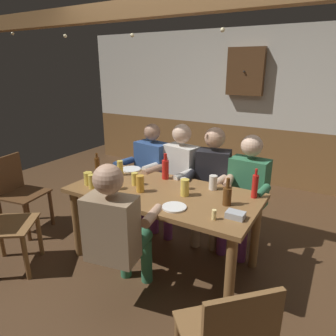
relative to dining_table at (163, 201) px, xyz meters
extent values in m
plane|color=#4C331E|center=(0.00, 0.10, -0.64)|extent=(7.35, 7.35, 0.00)
cube|color=beige|center=(0.00, 2.68, 1.02)|extent=(6.13, 0.12, 1.49)
cube|color=brown|center=(0.00, 2.68, -0.18)|extent=(6.13, 0.12, 0.91)
cube|color=brown|center=(0.00, 0.24, 1.68)|extent=(5.51, 0.14, 0.16)
cube|color=brown|center=(0.00, 0.00, 0.09)|extent=(1.75, 0.87, 0.04)
cylinder|color=brown|center=(-0.80, -0.35, -0.29)|extent=(0.08, 0.08, 0.70)
cylinder|color=brown|center=(0.80, -0.35, -0.29)|extent=(0.08, 0.08, 0.70)
cylinder|color=brown|center=(-0.80, 0.35, -0.29)|extent=(0.08, 0.08, 0.70)
cylinder|color=brown|center=(0.80, 0.35, -0.29)|extent=(0.08, 0.08, 0.70)
cube|color=#2D4C84|center=(-0.59, 0.73, 0.08)|extent=(0.44, 0.30, 0.52)
sphere|color=#9E755B|center=(-0.59, 0.73, 0.47)|extent=(0.20, 0.20, 0.20)
cylinder|color=#6B2D66|center=(-0.50, 0.58, -0.16)|extent=(0.19, 0.40, 0.13)
cylinder|color=#6B2D66|center=(-0.72, 0.62, -0.16)|extent=(0.19, 0.40, 0.13)
cylinder|color=#6B2D66|center=(-0.53, 0.40, -0.43)|extent=(0.10, 0.10, 0.42)
cylinder|color=#6B2D66|center=(-0.75, 0.43, -0.43)|extent=(0.10, 0.10, 0.42)
cylinder|color=#9E755B|center=(-0.40, 0.44, 0.11)|extent=(0.12, 0.29, 0.08)
cylinder|color=#2D4C84|center=(-0.86, 0.52, 0.11)|extent=(0.12, 0.29, 0.08)
cube|color=silver|center=(-0.20, 0.73, 0.09)|extent=(0.42, 0.28, 0.53)
sphere|color=beige|center=(-0.20, 0.73, 0.49)|extent=(0.22, 0.22, 0.22)
cylinder|color=#6B2D66|center=(-0.12, 0.57, -0.16)|extent=(0.20, 0.42, 0.13)
cylinder|color=#6B2D66|center=(-0.33, 0.60, -0.16)|extent=(0.20, 0.42, 0.13)
cylinder|color=#6B2D66|center=(-0.16, 0.37, -0.43)|extent=(0.10, 0.10, 0.42)
cylinder|color=#6B2D66|center=(-0.37, 0.40, -0.43)|extent=(0.10, 0.10, 0.42)
cylinder|color=silver|center=(-0.03, 0.45, 0.11)|extent=(0.13, 0.29, 0.08)
cylinder|color=silver|center=(-0.46, 0.53, 0.11)|extent=(0.13, 0.29, 0.08)
cube|color=black|center=(0.20, 0.73, 0.09)|extent=(0.39, 0.29, 0.53)
sphere|color=tan|center=(0.20, 0.73, 0.49)|extent=(0.22, 0.22, 0.22)
cylinder|color=#997F60|center=(0.32, 0.62, -0.16)|extent=(0.20, 0.40, 0.13)
cylinder|color=#997F60|center=(0.13, 0.58, -0.16)|extent=(0.20, 0.40, 0.13)
cylinder|color=#997F60|center=(0.36, 0.43, -0.43)|extent=(0.10, 0.10, 0.42)
cylinder|color=#997F60|center=(0.17, 0.39, -0.43)|extent=(0.10, 0.10, 0.42)
cylinder|color=tan|center=(0.45, 0.53, 0.11)|extent=(0.13, 0.29, 0.08)
cylinder|color=black|center=(0.04, 0.45, 0.11)|extent=(0.13, 0.29, 0.08)
cube|color=#33724C|center=(0.59, 0.73, 0.07)|extent=(0.40, 0.25, 0.49)
sphere|color=beige|center=(0.59, 0.73, 0.45)|extent=(0.22, 0.22, 0.22)
cylinder|color=#6B2D66|center=(0.68, 0.58, -0.16)|extent=(0.16, 0.41, 0.13)
cylinder|color=#6B2D66|center=(0.47, 0.60, -0.16)|extent=(0.16, 0.41, 0.13)
cylinder|color=#6B2D66|center=(0.67, 0.38, -0.43)|extent=(0.10, 0.10, 0.42)
cylinder|color=#6B2D66|center=(0.46, 0.39, -0.43)|extent=(0.10, 0.10, 0.42)
cylinder|color=#33724C|center=(0.79, 0.47, 0.09)|extent=(0.10, 0.29, 0.08)
cylinder|color=beige|center=(0.35, 0.50, 0.09)|extent=(0.10, 0.29, 0.08)
cube|color=#997F60|center=(0.00, -0.73, 0.07)|extent=(0.42, 0.29, 0.50)
sphere|color=tan|center=(0.00, -0.73, 0.46)|extent=(0.22, 0.22, 0.22)
cylinder|color=#33724C|center=(-0.13, -0.59, -0.16)|extent=(0.21, 0.45, 0.13)
cylinder|color=#33724C|center=(0.07, -0.56, -0.16)|extent=(0.21, 0.45, 0.13)
cylinder|color=#33724C|center=(-0.17, -0.38, -0.43)|extent=(0.10, 0.10, 0.42)
cylinder|color=#33724C|center=(0.03, -0.34, -0.43)|extent=(0.10, 0.10, 0.42)
cylinder|color=#997F60|center=(-0.26, -0.53, 0.10)|extent=(0.13, 0.29, 0.08)
cylinder|color=tan|center=(0.17, -0.45, 0.10)|extent=(0.13, 0.29, 0.08)
cube|color=brown|center=(-1.18, -0.82, -0.19)|extent=(0.61, 0.61, 0.02)
cylinder|color=brown|center=(-1.13, -0.55, -0.42)|extent=(0.04, 0.04, 0.44)
cylinder|color=brown|center=(-0.91, -0.86, -0.42)|extent=(0.04, 0.04, 0.44)
cylinder|color=brown|center=(-1.44, -0.77, -0.42)|extent=(0.04, 0.04, 0.44)
cube|color=brown|center=(0.96, -0.97, -0.19)|extent=(0.62, 0.62, 0.02)
cube|color=brown|center=(1.10, -1.11, 0.03)|extent=(0.30, 0.30, 0.42)
cylinder|color=brown|center=(0.96, -0.70, -0.42)|extent=(0.04, 0.04, 0.44)
cube|color=brown|center=(-1.69, -0.29, -0.19)|extent=(0.51, 0.51, 0.02)
cube|color=brown|center=(-1.89, -0.32, 0.03)|extent=(0.10, 0.40, 0.42)
cylinder|color=brown|center=(-1.54, -0.07, -0.42)|extent=(0.04, 0.04, 0.44)
cylinder|color=brown|center=(-1.47, -0.44, -0.42)|extent=(0.04, 0.04, 0.44)
cylinder|color=brown|center=(-1.91, -0.13, -0.42)|extent=(0.04, 0.04, 0.44)
cylinder|color=brown|center=(-1.85, -0.51, -0.42)|extent=(0.04, 0.04, 0.44)
cylinder|color=#F9E08C|center=(0.61, -0.28, 0.15)|extent=(0.04, 0.04, 0.08)
cube|color=#B2B7BC|center=(0.75, -0.17, 0.13)|extent=(0.14, 0.10, 0.05)
cylinder|color=white|center=(-0.62, 0.34, 0.11)|extent=(0.22, 0.22, 0.01)
cylinder|color=white|center=(0.26, -0.26, 0.11)|extent=(0.20, 0.20, 0.01)
cylinder|color=red|center=(0.77, 0.28, 0.21)|extent=(0.05, 0.05, 0.21)
cylinder|color=red|center=(0.77, 0.28, 0.34)|extent=(0.02, 0.02, 0.06)
cylinder|color=#593314|center=(-0.81, 0.01, 0.20)|extent=(0.06, 0.06, 0.19)
cylinder|color=#593314|center=(-0.81, 0.01, 0.33)|extent=(0.02, 0.02, 0.05)
cylinder|color=red|center=(-0.15, 0.29, 0.20)|extent=(0.07, 0.07, 0.20)
cylinder|color=red|center=(-0.15, 0.29, 0.34)|extent=(0.03, 0.03, 0.07)
cylinder|color=#593314|center=(0.61, 0.02, 0.18)|extent=(0.07, 0.07, 0.15)
cylinder|color=#593314|center=(0.61, 0.02, 0.30)|extent=(0.03, 0.03, 0.09)
cylinder|color=gold|center=(-0.17, -0.12, 0.18)|extent=(0.07, 0.07, 0.16)
cylinder|color=#E5C64C|center=(0.22, 0.01, 0.18)|extent=(0.08, 0.08, 0.15)
cylinder|color=#E5C64C|center=(-0.42, -0.19, 0.16)|extent=(0.07, 0.07, 0.11)
cylinder|color=white|center=(0.38, 0.28, 0.17)|extent=(0.08, 0.08, 0.14)
cylinder|color=#E5C64C|center=(-0.61, -0.28, 0.17)|extent=(0.07, 0.07, 0.14)
cylinder|color=white|center=(0.14, 0.14, 0.16)|extent=(0.06, 0.06, 0.11)
cylinder|color=#E5C64C|center=(-0.62, 0.15, 0.18)|extent=(0.06, 0.06, 0.16)
cylinder|color=#E5C64C|center=(-0.71, -0.23, 0.17)|extent=(0.08, 0.08, 0.13)
cylinder|color=#E5C64C|center=(-0.32, 0.00, 0.17)|extent=(0.07, 0.07, 0.12)
cube|color=brown|center=(-0.07, 2.55, 1.12)|extent=(0.56, 0.12, 0.70)
sphere|color=black|center=(-0.07, 2.47, 1.12)|extent=(0.03, 0.03, 0.03)
sphere|color=#F9EAB2|center=(-2.14, 0.19, 1.56)|extent=(0.04, 0.04, 0.04)
sphere|color=#F9EAB2|center=(-1.29, 0.19, 1.50)|extent=(0.04, 0.04, 0.04)
sphere|color=#F9EAB2|center=(-0.43, 0.19, 1.47)|extent=(0.04, 0.04, 0.04)
sphere|color=#F9EAB2|center=(0.43, 0.19, 1.47)|extent=(0.04, 0.04, 0.04)
camera|label=1|loc=(1.35, -2.22, 1.21)|focal=32.56mm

